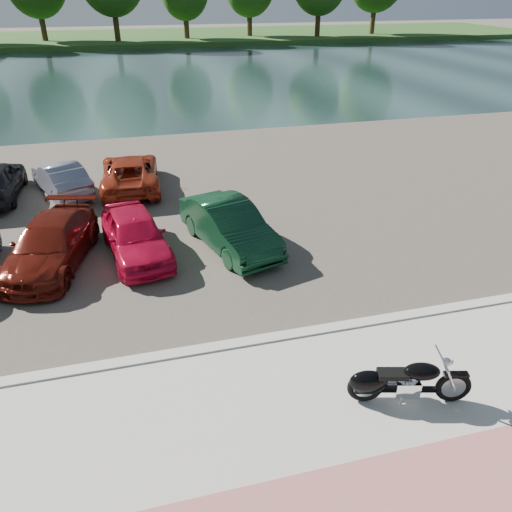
{
  "coord_description": "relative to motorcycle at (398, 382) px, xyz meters",
  "views": [
    {
      "loc": [
        -3.57,
        -6.53,
        7.08
      ],
      "look_at": [
        -0.79,
        4.03,
        1.1
      ],
      "focal_mm": 35.0,
      "sensor_mm": 36.0,
      "label": 1
    }
  ],
  "objects": [
    {
      "name": "motorcycle",
      "position": [
        0.0,
        0.0,
        0.0
      ],
      "size": [
        2.29,
        0.95,
        1.05
      ],
      "rotation": [
        0.0,
        0.0,
        -0.26
      ],
      "color": "black",
      "rests_on": "promenade"
    },
    {
      "name": "car_4",
      "position": [
        -4.44,
        7.28,
        0.15
      ],
      "size": [
        2.19,
        4.14,
        1.34
      ],
      "primitive_type": "imported",
      "rotation": [
        0.0,
        0.0,
        0.16
      ],
      "color": "red",
      "rests_on": "parking_lot"
    },
    {
      "name": "far_bank",
      "position": [
        -0.78,
        72.42,
        -0.26
      ],
      "size": [
        120.0,
        24.0,
        0.6
      ],
      "primitive_type": "cube",
      "color": "#224C1B",
      "rests_on": "ground"
    },
    {
      "name": "kerb",
      "position": [
        -0.78,
        2.42,
        -0.49
      ],
      "size": [
        60.0,
        0.3,
        0.14
      ],
      "primitive_type": "cube",
      "color": "beige",
      "rests_on": "ground"
    },
    {
      "name": "car_3",
      "position": [
        -6.75,
        7.33,
        0.12
      ],
      "size": [
        2.83,
        4.73,
        1.28
      ],
      "primitive_type": "imported",
      "rotation": [
        0.0,
        0.0,
        -0.25
      ],
      "color": "#59150C",
      "rests_on": "parking_lot"
    },
    {
      "name": "car_5",
      "position": [
        -1.69,
        7.12,
        0.17
      ],
      "size": [
        2.57,
        4.47,
        1.39
      ],
      "primitive_type": "imported",
      "rotation": [
        0.0,
        0.0,
        0.28
      ],
      "color": "#0D301C",
      "rests_on": "parking_lot"
    },
    {
      "name": "river",
      "position": [
        -0.78,
        40.42,
        -0.56
      ],
      "size": [
        120.0,
        40.0,
        0.0
      ],
      "primitive_type": "cube",
      "color": "#182C2B",
      "rests_on": "ground"
    },
    {
      "name": "promenade",
      "position": [
        -0.78,
        -0.58,
        -0.51
      ],
      "size": [
        60.0,
        6.0,
        0.1
      ],
      "primitive_type": "cube",
      "color": "beige",
      "rests_on": "ground"
    },
    {
      "name": "pink_path",
      "position": [
        -0.78,
        -2.08,
        -0.46
      ],
      "size": [
        60.0,
        2.0,
        0.01
      ],
      "primitive_type": "cube",
      "color": "#AA6560",
      "rests_on": "promenade"
    },
    {
      "name": "car_10",
      "position": [
        -4.36,
        12.93,
        0.11
      ],
      "size": [
        2.27,
        4.65,
        1.27
      ],
      "primitive_type": "imported",
      "rotation": [
        0.0,
        0.0,
        3.11
      ],
      "color": "#9E311A",
      "rests_on": "parking_lot"
    },
    {
      "name": "parking_lot",
      "position": [
        -0.78,
        11.42,
        -0.54
      ],
      "size": [
        60.0,
        18.0,
        0.04
      ],
      "primitive_type": "cube",
      "color": "#464039",
      "rests_on": "ground"
    },
    {
      "name": "car_9",
      "position": [
        -6.89,
        12.97,
        0.09
      ],
      "size": [
        2.56,
        3.94,
        1.23
      ],
      "primitive_type": "imported",
      "rotation": [
        0.0,
        0.0,
        3.51
      ],
      "color": "slate",
      "rests_on": "parking_lot"
    },
    {
      "name": "ground",
      "position": [
        -0.78,
        0.42,
        -0.56
      ],
      "size": [
        200.0,
        200.0,
        0.0
      ],
      "primitive_type": "plane",
      "color": "#595447",
      "rests_on": "ground"
    }
  ]
}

